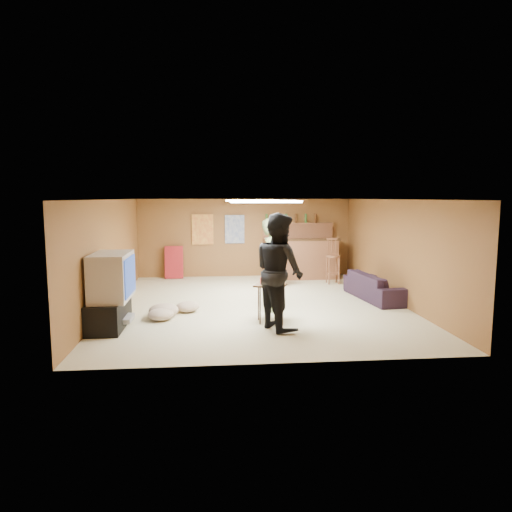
{
  "coord_description": "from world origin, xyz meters",
  "views": [
    {
      "loc": [
        -0.9,
        -9.4,
        2.24
      ],
      "look_at": [
        0.0,
        0.2,
        1.0
      ],
      "focal_mm": 32.0,
      "sensor_mm": 36.0,
      "label": 1
    }
  ],
  "objects": [
    {
      "name": "bottle_row",
      "position": [
        1.3,
        3.38,
        1.65
      ],
      "size": [
        1.48,
        0.08,
        0.26
      ],
      "primitive_type": null,
      "color": "#3F7233",
      "rests_on": "bar_shelf"
    },
    {
      "name": "wall_back",
      "position": [
        0.0,
        3.5,
        1.1
      ],
      "size": [
        6.0,
        0.02,
        2.2
      ],
      "primitive_type": "cube",
      "color": "brown",
      "rests_on": "ground"
    },
    {
      "name": "tv_body",
      "position": [
        -2.65,
        -1.5,
        0.9
      ],
      "size": [
        0.6,
        1.1,
        0.8
      ],
      "primitive_type": "cube",
      "color": "#B2B2B7",
      "rests_on": "tv_stand"
    },
    {
      "name": "bar_counter",
      "position": [
        1.5,
        2.95,
        0.55
      ],
      "size": [
        2.0,
        0.6,
        1.1
      ],
      "primitive_type": "cube",
      "color": "brown",
      "rests_on": "ground"
    },
    {
      "name": "wall_left",
      "position": [
        -3.0,
        0.0,
        1.1
      ],
      "size": [
        0.02,
        7.0,
        2.2
      ],
      "primitive_type": "cube",
      "color": "brown",
      "rests_on": "ground"
    },
    {
      "name": "person_olive",
      "position": [
        0.26,
        -0.55,
        0.92
      ],
      "size": [
        0.61,
        0.76,
        1.83
      ],
      "primitive_type": "imported",
      "rotation": [
        0.0,
        0.0,
        1.29
      ],
      "color": "#5E6E40",
      "rests_on": "ground"
    },
    {
      "name": "ceiling",
      "position": [
        0.0,
        0.0,
        2.2
      ],
      "size": [
        6.0,
        7.0,
        0.02
      ],
      "primitive_type": "cube",
      "color": "silver",
      "rests_on": "ground"
    },
    {
      "name": "poster_right",
      "position": [
        -0.3,
        3.46,
        1.35
      ],
      "size": [
        0.55,
        0.03,
        0.8
      ],
      "primitive_type": "cube",
      "color": "#334C99",
      "rests_on": "wall_back"
    },
    {
      "name": "tray_table",
      "position": [
        0.11,
        -1.42,
        0.35
      ],
      "size": [
        0.65,
        0.59,
        0.69
      ],
      "primitive_type": "cube",
      "rotation": [
        0.0,
        0.0,
        -0.38
      ],
      "color": "#3A2412",
      "rests_on": "ground"
    },
    {
      "name": "cup_red_far",
      "position": [
        0.21,
        -1.52,
        0.75
      ],
      "size": [
        0.1,
        0.1,
        0.12
      ],
      "primitive_type": "cylinder",
      "rotation": [
        0.0,
        0.0,
        -0.16
      ],
      "color": "red",
      "rests_on": "tray_table"
    },
    {
      "name": "bar_shelf",
      "position": [
        1.5,
        3.4,
        1.5
      ],
      "size": [
        2.0,
        0.18,
        0.05
      ],
      "primitive_type": "cube",
      "color": "brown",
      "rests_on": "bar_backing"
    },
    {
      "name": "ceiling_panel_back",
      "position": [
        0.0,
        1.2,
        2.17
      ],
      "size": [
        1.2,
        0.6,
        0.04
      ],
      "primitive_type": "cube",
      "color": "white",
      "rests_on": "ceiling"
    },
    {
      "name": "cup_blue",
      "position": [
        0.22,
        -1.34,
        0.75
      ],
      "size": [
        0.1,
        0.1,
        0.12
      ],
      "primitive_type": "cylinder",
      "rotation": [
        0.0,
        0.0,
        -0.21
      ],
      "color": "navy",
      "rests_on": "tray_table"
    },
    {
      "name": "tv_screen",
      "position": [
        -2.34,
        -1.5,
        0.9
      ],
      "size": [
        0.02,
        0.95,
        0.65
      ],
      "primitive_type": "cube",
      "color": "navy",
      "rests_on": "tv_body"
    },
    {
      "name": "bar_stool_left",
      "position": [
        0.75,
        1.98,
        0.53
      ],
      "size": [
        0.37,
        0.37,
        1.07
      ],
      "primitive_type": null,
      "rotation": [
        0.0,
        0.0,
        -0.1
      ],
      "color": "brown",
      "rests_on": "ground"
    },
    {
      "name": "cushion_near_tv",
      "position": [
        -1.85,
        -0.88,
        0.13
      ],
      "size": [
        0.67,
        0.67,
        0.25
      ],
      "primitive_type": "ellipsoid",
      "rotation": [
        0.0,
        0.0,
        -0.22
      ],
      "color": "tan",
      "rests_on": "ground"
    },
    {
      "name": "wall_right",
      "position": [
        3.0,
        0.0,
        1.1
      ],
      "size": [
        0.02,
        7.0,
        2.2
      ],
      "primitive_type": "cube",
      "color": "brown",
      "rests_on": "ground"
    },
    {
      "name": "dvd_box",
      "position": [
        -2.5,
        -1.5,
        0.15
      ],
      "size": [
        0.35,
        0.5,
        0.08
      ],
      "primitive_type": "cube",
      "color": "#B2B2B7",
      "rests_on": "tv_stand"
    },
    {
      "name": "folding_chair_stack",
      "position": [
        -2.0,
        3.3,
        0.45
      ],
      "size": [
        0.5,
        0.26,
        0.91
      ],
      "primitive_type": "cube",
      "rotation": [
        -0.14,
        0.0,
        0.0
      ],
      "color": "#A81F25",
      "rests_on": "ground"
    },
    {
      "name": "bar_lip",
      "position": [
        1.5,
        2.7,
        1.1
      ],
      "size": [
        2.1,
        0.12,
        0.05
      ],
      "primitive_type": "cube",
      "color": "#3A2412",
      "rests_on": "bar_counter"
    },
    {
      "name": "bar_stool_right",
      "position": [
        2.2,
        2.13,
        0.63
      ],
      "size": [
        0.45,
        0.45,
        1.27
      ],
      "primitive_type": null,
      "rotation": [
        0.0,
        0.0,
        -0.14
      ],
      "color": "brown",
      "rests_on": "ground"
    },
    {
      "name": "person_black",
      "position": [
        0.21,
        -1.81,
        0.99
      ],
      "size": [
        1.07,
        1.18,
        1.99
      ],
      "primitive_type": "imported",
      "rotation": [
        0.0,
        0.0,
        1.97
      ],
      "color": "black",
      "rests_on": "ground"
    },
    {
      "name": "poster_left",
      "position": [
        -1.2,
        3.46,
        1.35
      ],
      "size": [
        0.6,
        0.03,
        0.85
      ],
      "primitive_type": "cube",
      "color": "#BF3F26",
      "rests_on": "wall_back"
    },
    {
      "name": "bar_backing",
      "position": [
        1.5,
        3.42,
        1.2
      ],
      "size": [
        2.0,
        0.14,
        0.6
      ],
      "primitive_type": "cube",
      "color": "brown",
      "rests_on": "bar_counter"
    },
    {
      "name": "cushion_mid",
      "position": [
        -1.43,
        -0.53,
        0.1
      ],
      "size": [
        0.46,
        0.46,
        0.21
      ],
      "primitive_type": "ellipsoid",
      "rotation": [
        0.0,
        0.0,
        0.0
      ],
      "color": "tan",
      "rests_on": "ground"
    },
    {
      "name": "cushion_far",
      "position": [
        -1.88,
        -1.11,
        0.11
      ],
      "size": [
        0.52,
        0.52,
        0.21
      ],
      "primitive_type": "ellipsoid",
      "rotation": [
        0.0,
        0.0,
        -0.11
      ],
      "color": "tan",
      "rests_on": "ground"
    },
    {
      "name": "sofa",
      "position": [
        2.7,
        0.24,
        0.29
      ],
      "size": [
        0.99,
        2.03,
        0.57
      ],
      "primitive_type": "imported",
      "rotation": [
        0.0,
        0.0,
        1.69
      ],
      "color": "black",
      "rests_on": "ground"
    },
    {
      "name": "ceiling_panel_front",
      "position": [
        0.0,
        -1.5,
        2.17
      ],
      "size": [
        1.2,
        0.6,
        0.04
      ],
      "primitive_type": "cube",
      "color": "white",
      "rests_on": "ceiling"
    },
    {
      "name": "cup_red_near",
      "position": [
        -0.03,
        -1.37,
        0.75
      ],
      "size": [
        0.1,
        0.1,
        0.11
      ],
      "primitive_type": "cylinder",
      "rotation": [
        0.0,
        0.0,
        -0.31
      ],
      "color": "red",
      "rests_on": "tray_table"
    },
    {
      "name": "wall_front",
      "position": [
        0.0,
        -3.5,
        1.1
      ],
      "size": [
        6.0,
        0.02,
        2.2
      ],
      "primitive_type": "cube",
      "color": "brown",
      "rests_on": "ground"
    },
    {
      "name": "tv_stand",
      "position": [
        -2.72,
        -1.5,
        0.25
      ],
      "size": [
        0.55,
        1.3,
        0.5
      ],
      "primitive_type": "cube",
      "color": "black",
      "rests_on": "ground"
    },
    {
      "name": "ground",
      "position": [
        0.0,
        0.0,
        0.0
      ],
      "size": [
        7.0,
        7.0,
        0.0
      ],
      "primitive_type": "plane",
      "color": "beige",
      "rests_on": "ground"
    }
  ]
}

